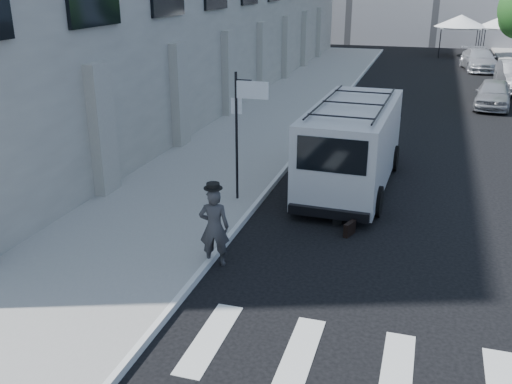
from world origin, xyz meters
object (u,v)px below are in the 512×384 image
Objects in this scene: businessman at (214,227)px; parked_car_a at (493,94)px; briefcase at (350,229)px; cargo_van at (353,144)px; parked_car_c at (479,60)px; suitcase at (337,212)px.

businessman is 0.45× the size of parked_car_a.
cargo_van reaches higher than briefcase.
briefcase is at bearing -106.62° from parked_car_c.
suitcase is at bearing -138.71° from businessman.
briefcase is at bearing -76.17° from suitcase.
parked_car_a is (7.07, 18.99, -0.22)m from businessman.
suitcase reaches higher than briefcase.
cargo_van reaches higher than parked_car_c.
businessman reaches higher than parked_car_c.
cargo_van is (-0.49, 3.64, 1.12)m from briefcase.
businessman reaches higher than suitcase.
suitcase is at bearing -86.98° from cargo_van.
cargo_van is at bearing -108.94° from parked_car_c.
businessman is 3.61m from briefcase.
suitcase is 0.15× the size of cargo_van.
cargo_van is (2.11, 6.02, 0.39)m from businessman.
briefcase is (2.61, 2.38, -0.72)m from businessman.
businessman is 32.15m from parked_car_c.
parked_car_c is (0.03, 12.36, 0.03)m from parked_car_a.
parked_car_a is (4.96, 12.97, -0.61)m from cargo_van.
briefcase is 17.20m from parked_car_a.
briefcase is at bearing -98.65° from parked_car_a.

